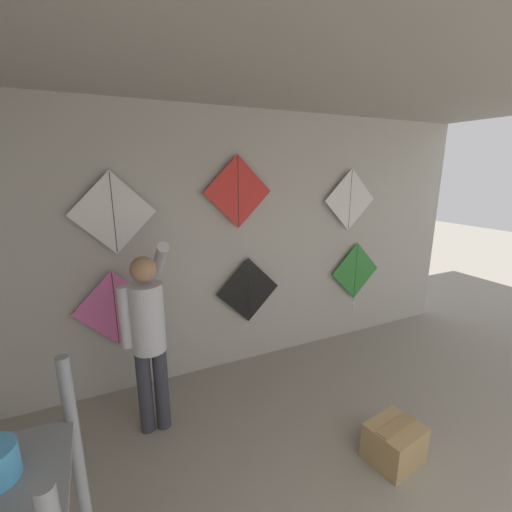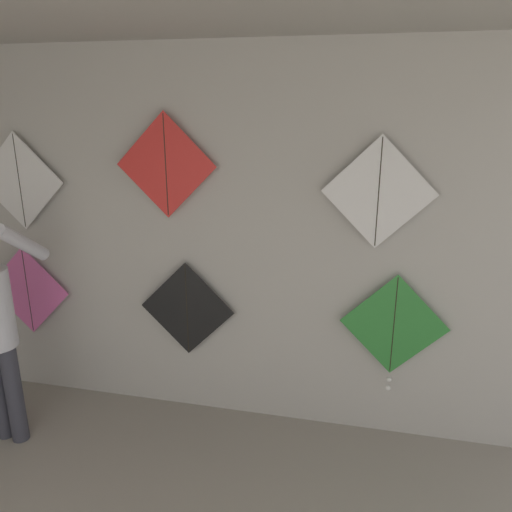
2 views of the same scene
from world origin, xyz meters
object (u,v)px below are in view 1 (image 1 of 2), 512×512
at_px(cardboard_box, 394,443).
at_px(kite_2, 355,272).
at_px(kite_0, 115,309).
at_px(kite_5, 350,200).
at_px(kite_3, 113,213).
at_px(shopkeeper, 148,330).
at_px(kite_1, 248,290).
at_px(kite_4, 238,192).

relative_size(cardboard_box, kite_2, 0.49).
distance_m(kite_0, kite_5, 2.90).
bearing_deg(kite_3, shopkeeper, -77.17).
height_order(kite_1, kite_3, kite_3).
distance_m(kite_3, kite_4, 1.22).
height_order(shopkeeper, cardboard_box, shopkeeper).
bearing_deg(cardboard_box, kite_4, 107.04).
height_order(shopkeeper, kite_4, kite_4).
xyz_separation_m(cardboard_box, kite_2, (1.10, 1.77, 0.74)).
height_order(kite_0, kite_4, kite_4).
height_order(cardboard_box, kite_4, kite_4).
xyz_separation_m(kite_2, kite_4, (-1.64, 0.00, 1.08)).
relative_size(kite_1, kite_5, 1.00).
relative_size(shopkeeper, kite_1, 2.20).
relative_size(shopkeeper, cardboard_box, 3.82).
distance_m(cardboard_box, kite_5, 2.62).
distance_m(kite_1, kite_3, 1.62).
xyz_separation_m(kite_0, kite_1, (1.38, 0.00, -0.03)).
distance_m(kite_4, kite_5, 1.48).
bearing_deg(kite_3, kite_5, 0.00).
distance_m(shopkeeper, kite_5, 2.77).
bearing_deg(shopkeeper, kite_4, 35.60).
distance_m(shopkeeper, cardboard_box, 2.12).
xyz_separation_m(kite_2, kite_3, (-2.85, 0.00, 0.93)).
distance_m(kite_3, kite_5, 2.68).
xyz_separation_m(kite_3, kite_4, (1.21, 0.00, 0.15)).
height_order(kite_1, kite_5, kite_5).
bearing_deg(kite_4, cardboard_box, -72.96).
height_order(shopkeeper, kite_2, shopkeeper).
height_order(shopkeeper, kite_5, kite_5).
bearing_deg(kite_1, kite_0, 180.00).
bearing_deg(kite_1, kite_2, -0.01).
relative_size(cardboard_box, kite_1, 0.58).
height_order(kite_0, kite_2, kite_0).
bearing_deg(cardboard_box, kite_2, 58.16).
bearing_deg(kite_0, kite_4, 0.00).
distance_m(kite_0, kite_1, 1.39).
bearing_deg(kite_4, shopkeeper, -149.69).
xyz_separation_m(kite_0, kite_2, (2.92, -0.00, -0.02)).
relative_size(kite_2, kite_3, 1.18).
distance_m(kite_2, kite_4, 1.97).
bearing_deg(kite_5, kite_3, 180.00).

